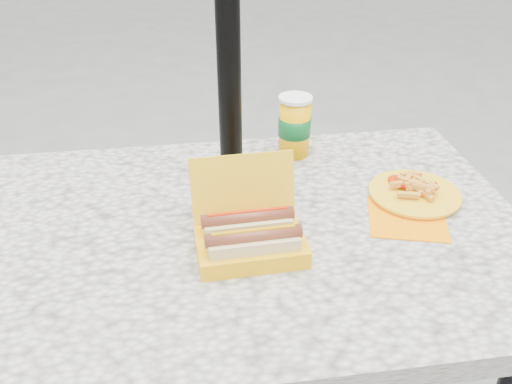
{
  "coord_description": "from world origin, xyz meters",
  "views": [
    {
      "loc": [
        -0.1,
        -0.91,
        1.4
      ],
      "look_at": [
        0.04,
        0.05,
        0.8
      ],
      "focal_mm": 38.0,
      "sensor_mm": 36.0,
      "label": 1
    }
  ],
  "objects": [
    {
      "name": "umbrella_pole",
      "position": [
        0.0,
        0.16,
        1.1
      ],
      "size": [
        0.05,
        0.05,
        2.2
      ],
      "primitive_type": "cylinder",
      "color": "black",
      "rests_on": "ground"
    },
    {
      "name": "soda_cup",
      "position": [
        0.17,
        0.3,
        0.83
      ],
      "size": [
        0.08,
        0.08,
        0.16
      ],
      "rotation": [
        0.0,
        0.0,
        0.11
      ],
      "color": "#FFB000",
      "rests_on": "picnic_table"
    },
    {
      "name": "hotdog_box",
      "position": [
        0.01,
        -0.09,
        0.79
      ],
      "size": [
        0.21,
        0.18,
        0.17
      ],
      "rotation": [
        0.0,
        0.0,
        0.04
      ],
      "color": "yellow",
      "rests_on": "picnic_table"
    },
    {
      "name": "fries_plate",
      "position": [
        0.4,
        0.05,
        0.76
      ],
      "size": [
        0.25,
        0.28,
        0.04
      ],
      "rotation": [
        0.0,
        0.0,
        -0.25
      ],
      "color": "#FF8600",
      "rests_on": "picnic_table"
    },
    {
      "name": "picnic_table",
      "position": [
        0.0,
        0.0,
        0.64
      ],
      "size": [
        1.2,
        0.8,
        0.75
      ],
      "color": "beige",
      "rests_on": "ground"
    }
  ]
}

